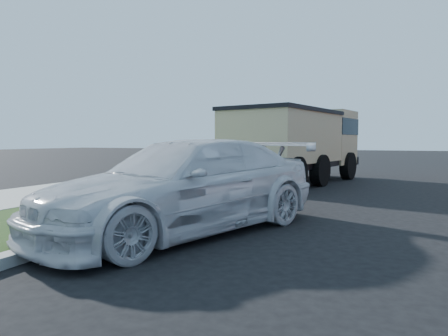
% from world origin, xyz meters
% --- Properties ---
extents(ground, '(120.00, 120.00, 0.00)m').
position_xyz_m(ground, '(0.00, 0.00, 0.00)').
color(ground, black).
rests_on(ground, ground).
extents(streetside, '(6.12, 50.00, 0.15)m').
position_xyz_m(streetside, '(-5.57, 2.00, 0.07)').
color(streetside, gray).
rests_on(streetside, ground).
extents(parking_meter, '(0.20, 0.16, 1.27)m').
position_xyz_m(parking_meter, '(-2.63, 0.22, 1.04)').
color(parking_meter, '#3F4247').
rests_on(parking_meter, ground).
extents(white_wagon, '(4.01, 5.91, 1.59)m').
position_xyz_m(white_wagon, '(-1.46, -0.43, 0.80)').
color(white_wagon, silver).
rests_on(white_wagon, ground).
extents(dump_truck, '(4.04, 7.44, 2.76)m').
position_xyz_m(dump_truck, '(-1.56, 8.37, 1.56)').
color(dump_truck, black).
rests_on(dump_truck, ground).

